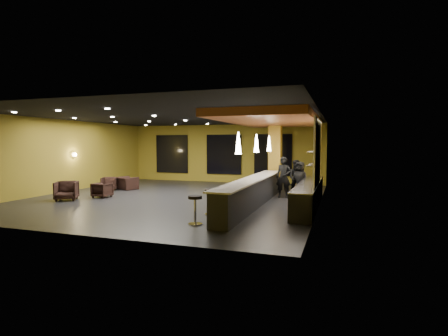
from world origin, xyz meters
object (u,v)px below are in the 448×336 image
(armchair_c, at_px, (109,184))
(bar_stool_4, at_px, (247,186))
(column, at_px, (275,156))
(pendant_2, at_px, (269,144))
(armchair_a, at_px, (67,191))
(bar_stool_5, at_px, (256,182))
(staff_a, at_px, (284,177))
(pendant_0, at_px, (238,143))
(armchair_d, at_px, (127,183))
(bar_counter, at_px, (253,193))
(bar_stool_3, at_px, (237,190))
(staff_c, at_px, (300,179))
(armchair_b, at_px, (102,190))
(bar_stool_2, at_px, (230,193))
(pendant_1, at_px, (256,143))
(bar_stool_1, at_px, (211,199))
(staff_b, at_px, (297,178))
(prep_counter, at_px, (309,195))
(bar_stool_0, at_px, (195,206))

(armchair_c, bearing_deg, bar_stool_4, -23.81)
(column, height_order, pendant_2, column)
(armchair_a, height_order, bar_stool_5, bar_stool_5)
(staff_a, bearing_deg, armchair_c, -178.73)
(pendant_0, height_order, armchair_d, pendant_0)
(bar_stool_4, bearing_deg, bar_counter, -69.27)
(staff_a, bearing_deg, bar_stool_3, -135.11)
(staff_c, height_order, armchair_b, staff_c)
(staff_c, height_order, armchair_a, staff_c)
(bar_counter, distance_m, bar_stool_4, 2.31)
(bar_stool_4, height_order, bar_stool_5, bar_stool_5)
(staff_c, distance_m, bar_stool_2, 4.01)
(bar_counter, height_order, bar_stool_4, bar_counter)
(staff_a, bearing_deg, armchair_d, 177.48)
(pendant_1, height_order, armchair_c, pendant_1)
(armchair_b, distance_m, bar_stool_3, 5.97)
(bar_counter, bearing_deg, bar_stool_2, -136.66)
(pendant_1, relative_size, armchair_c, 0.96)
(pendant_2, height_order, bar_stool_2, pendant_2)
(column, distance_m, bar_stool_2, 5.44)
(pendant_2, relative_size, bar_stool_1, 0.83)
(armchair_c, xyz_separation_m, armchair_d, (0.65, 0.56, -0.01))
(pendant_1, xyz_separation_m, staff_b, (1.26, 2.53, -1.54))
(bar_counter, height_order, column, column)
(pendant_1, bearing_deg, bar_stool_3, 162.95)
(pendant_2, distance_m, armchair_b, 7.66)
(prep_counter, distance_m, bar_stool_3, 2.85)
(pendant_1, relative_size, bar_stool_2, 0.83)
(pendant_1, xyz_separation_m, staff_a, (0.77, 1.89, -1.46))
(armchair_a, bearing_deg, staff_a, -7.94)
(prep_counter, height_order, column, column)
(bar_counter, bearing_deg, armchair_b, 179.99)
(bar_stool_1, bearing_deg, staff_c, 63.59)
(bar_counter, distance_m, armchair_b, 6.76)
(armchair_c, height_order, bar_stool_1, bar_stool_1)
(armchair_a, xyz_separation_m, armchair_c, (-0.29, 3.20, -0.06))
(prep_counter, xyz_separation_m, bar_stool_5, (-2.71, 2.92, 0.10))
(bar_counter, relative_size, staff_a, 4.49)
(bar_stool_0, bearing_deg, staff_b, 71.90)
(prep_counter, distance_m, bar_stool_1, 3.86)
(pendant_2, bearing_deg, bar_stool_2, -100.79)
(pendant_0, xyz_separation_m, bar_stool_5, (-0.71, 5.42, -1.82))
(pendant_2, xyz_separation_m, bar_stool_4, (-0.82, -0.84, -1.86))
(armchair_d, bearing_deg, prep_counter, -169.47)
(armchair_b, distance_m, armchair_d, 2.70)
(armchair_a, height_order, bar_stool_0, bar_stool_0)
(pendant_1, height_order, bar_stool_4, pendant_1)
(column, height_order, bar_stool_2, column)
(staff_c, relative_size, bar_stool_2, 1.87)
(bar_counter, distance_m, staff_b, 3.30)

